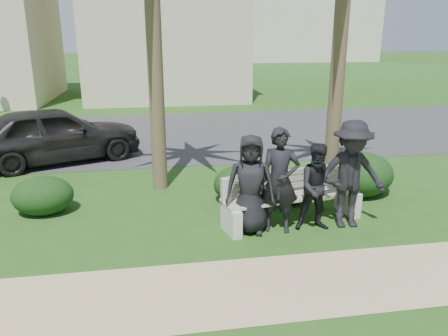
{
  "coord_description": "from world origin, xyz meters",
  "views": [
    {
      "loc": [
        -1.9,
        -6.8,
        3.26
      ],
      "look_at": [
        -0.59,
        1.0,
        0.84
      ],
      "focal_mm": 35.0,
      "sensor_mm": 36.0,
      "label": 1
    }
  ],
  "objects": [
    {
      "name": "ground",
      "position": [
        0.0,
        0.0,
        0.0
      ],
      "size": [
        160.0,
        160.0,
        0.0
      ],
      "primitive_type": "plane",
      "color": "#224B15",
      "rests_on": "ground"
    },
    {
      "name": "footpath",
      "position": [
        0.0,
        -1.8,
        0.0
      ],
      "size": [
        30.0,
        1.6,
        0.01
      ],
      "primitive_type": "cube",
      "color": "tan",
      "rests_on": "ground"
    },
    {
      "name": "asphalt_street",
      "position": [
        0.0,
        8.0,
        0.0
      ],
      "size": [
        160.0,
        8.0,
        0.01
      ],
      "primitive_type": "cube",
      "color": "#2D2D30",
      "rests_on": "ground"
    },
    {
      "name": "stucco_bldg_right",
      "position": [
        -1.0,
        18.0,
        3.66
      ],
      "size": [
        8.4,
        8.4,
        7.3
      ],
      "color": "#BEB38F",
      "rests_on": "ground"
    },
    {
      "name": "park_bench",
      "position": [
        0.53,
        0.23,
        0.41
      ],
      "size": [
        2.68,
        1.1,
        0.9
      ],
      "rotation": [
        0.0,
        0.0,
        0.2
      ],
      "color": "gray",
      "rests_on": "ground"
    },
    {
      "name": "man_a",
      "position": [
        -0.32,
        -0.05,
        0.85
      ],
      "size": [
        0.93,
        0.7,
        1.71
      ],
      "primitive_type": "imported",
      "rotation": [
        0.0,
        0.0,
        -0.2
      ],
      "color": "black",
      "rests_on": "ground"
    },
    {
      "name": "man_b",
      "position": [
        0.18,
        -0.09,
        0.91
      ],
      "size": [
        0.76,
        0.61,
        1.81
      ],
      "primitive_type": "imported",
      "rotation": [
        0.0,
        0.0,
        -0.29
      ],
      "color": "black",
      "rests_on": "ground"
    },
    {
      "name": "man_c",
      "position": [
        0.86,
        -0.14,
        0.77
      ],
      "size": [
        0.81,
        0.67,
        1.54
      ],
      "primitive_type": "imported",
      "rotation": [
        0.0,
        0.0,
        -0.13
      ],
      "color": "black",
      "rests_on": "ground"
    },
    {
      "name": "man_d",
      "position": [
        1.44,
        -0.1,
        0.95
      ],
      "size": [
        1.29,
        0.82,
        1.9
      ],
      "primitive_type": "imported",
      "rotation": [
        0.0,
        0.0,
        -0.1
      ],
      "color": "black",
      "rests_on": "ground"
    },
    {
      "name": "hedge_a",
      "position": [
        -4.0,
        1.41,
        0.37
      ],
      "size": [
        1.14,
        0.94,
        0.74
      ],
      "primitive_type": "ellipsoid",
      "color": "black",
      "rests_on": "ground"
    },
    {
      "name": "hedge_c",
      "position": [
        -0.12,
        1.37,
        0.4
      ],
      "size": [
        1.22,
        1.01,
        0.79
      ],
      "primitive_type": "ellipsoid",
      "color": "black",
      "rests_on": "ground"
    },
    {
      "name": "hedge_d",
      "position": [
        0.71,
        1.21,
        0.36
      ],
      "size": [
        1.1,
        0.91,
        0.72
      ],
      "primitive_type": "ellipsoid",
      "color": "black",
      "rests_on": "ground"
    },
    {
      "name": "hedge_e",
      "position": [
        2.35,
        1.35,
        0.48
      ],
      "size": [
        1.46,
        1.21,
        0.95
      ],
      "primitive_type": "ellipsoid",
      "color": "black",
      "rests_on": "ground"
    },
    {
      "name": "hedge_f",
      "position": [
        2.61,
        1.47,
        0.36
      ],
      "size": [
        1.11,
        0.91,
        0.72
      ],
      "primitive_type": "ellipsoid",
      "color": "black",
      "rests_on": "ground"
    },
    {
      "name": "car_a",
      "position": [
        -4.44,
        5.05,
        0.75
      ],
      "size": [
        4.72,
        3.28,
        1.49
      ],
      "primitive_type": "imported",
      "rotation": [
        0.0,
        0.0,
        1.96
      ],
      "color": "black",
      "rests_on": "ground"
    }
  ]
}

